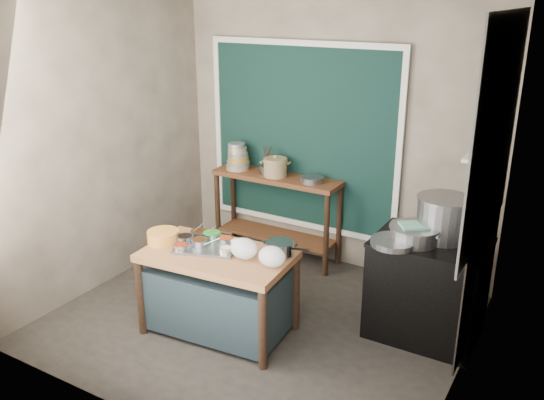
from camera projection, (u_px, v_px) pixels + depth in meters
The scene contains 30 objects.
floor at pixel (258, 321), 5.23m from camera, with size 3.50×3.00×0.02m, color black.
back_wall at pixel (334, 136), 5.98m from camera, with size 3.50×0.02×2.80m, color gray.
left_wall at pixel (104, 146), 5.60m from camera, with size 0.02×3.00×2.80m, color gray.
right_wall at pixel (476, 211), 3.92m from camera, with size 0.02×3.00×2.80m, color gray.
curtain_panel at pixel (302, 138), 6.13m from camera, with size 2.10×0.02×1.90m, color black.
curtain_frame at pixel (301, 138), 6.13m from camera, with size 2.22×0.03×2.02m, color beige, non-canonical shape.
tile_panel at pixel (496, 130), 4.22m from camera, with size 0.02×1.70×1.70m, color #B2B2AA.
soot_patch at pixel (481, 266), 4.69m from camera, with size 0.01×1.30×1.30m, color black.
wall_shelf at pixel (486, 152), 4.60m from camera, with size 0.22×0.70×0.03m, color beige.
prep_table at pixel (219, 292), 4.95m from camera, with size 1.25×0.72×0.75m, color #966236.
back_counter at pixel (277, 216), 6.37m from camera, with size 1.45×0.40×0.95m, color #552A18.
stove_block at pixel (427, 290), 4.89m from camera, with size 0.90×0.68×0.85m, color black.
stove_top at pixel (432, 242), 4.74m from camera, with size 0.92×0.69×0.03m, color black.
condiment_tray at pixel (206, 247), 4.91m from camera, with size 0.52×0.37×0.02m, color gray.
condiment_bowls at pixel (206, 240), 4.94m from camera, with size 0.56×0.44×0.07m.
yellow_basin at pixel (163, 237), 5.01m from camera, with size 0.28×0.28×0.11m, color gold.
saucepan at pixel (280, 249), 4.74m from camera, with size 0.23×0.23×0.13m, color gray, non-canonical shape.
plastic_bag_a at pixel (244, 248), 4.69m from camera, with size 0.23×0.20×0.17m, color white.
plastic_bag_b at pixel (272, 257), 4.56m from camera, with size 0.22×0.19×0.17m, color white.
bowl_stack at pixel (238, 158), 6.38m from camera, with size 0.27×0.27×0.30m.
utensil_cup at pixel (267, 170), 6.24m from camera, with size 0.16×0.16×0.10m, color gray.
ceramic_crock at pixel (275, 168), 6.15m from camera, with size 0.27×0.27×0.18m, color olive, non-canonical shape.
wide_bowl at pixel (312, 179), 5.97m from camera, with size 0.24×0.24×0.06m, color gray.
stock_pot at pixel (443, 218), 4.72m from camera, with size 0.46×0.46×0.36m, color gray, non-canonical shape.
pot_lid at pixel (471, 221), 4.52m from camera, with size 0.48×0.48×0.02m, color gray.
steamer at pixel (414, 234), 4.69m from camera, with size 0.42×0.42×0.14m, color gray, non-canonical shape.
green_cloth at pixel (415, 225), 4.66m from camera, with size 0.24×0.18×0.02m, color #559275.
shallow_pan at pixel (393, 242), 4.65m from camera, with size 0.37×0.37×0.05m, color gray.
shelf_bowl_stack at pixel (487, 144), 4.58m from camera, with size 0.15×0.15×0.12m.
shelf_bowl_green at pixel (492, 141), 4.80m from camera, with size 0.15×0.15×0.05m, color gray.
Camera 1 is at (2.42, -3.86, 2.79)m, focal length 38.00 mm.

